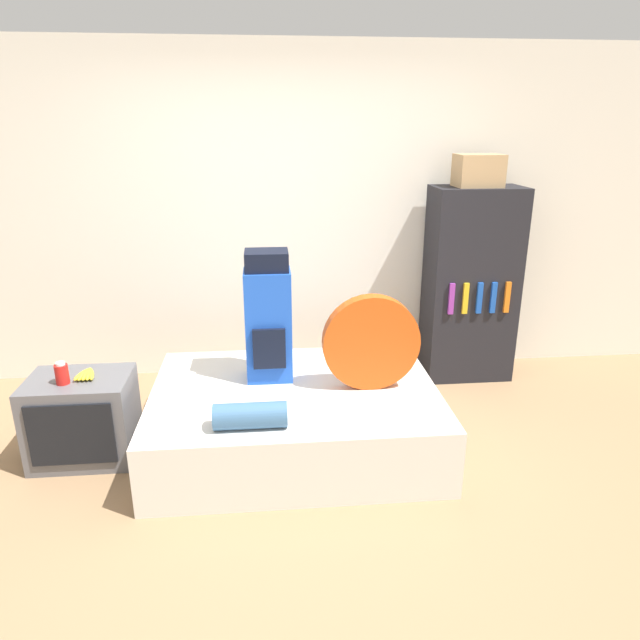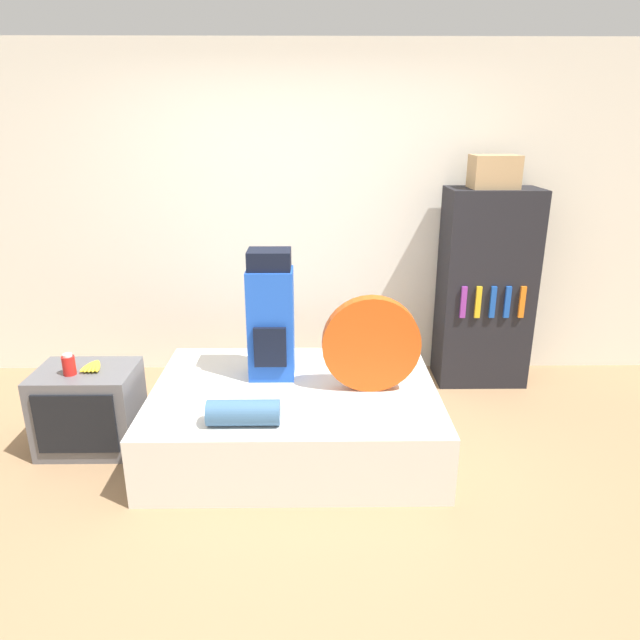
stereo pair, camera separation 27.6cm
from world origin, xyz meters
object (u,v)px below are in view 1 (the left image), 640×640
Objects in this scene: television at (83,418)px; backpack at (268,318)px; bookshelf at (470,285)px; cardboard_box at (478,171)px; sleeping_roll at (250,416)px; canister at (62,374)px; tent_bag at (371,342)px.

backpack is at bearing 8.67° from television.
backpack is at bearing -152.98° from bookshelf.
bookshelf reaches higher than television.
cardboard_box is at bearing 26.88° from backpack.
sleeping_roll is 2.30m from bookshelf.
cardboard_box reaches higher than canister.
cardboard_box is (1.60, 0.81, 0.84)m from backpack.
television is 1.83× the size of cardboard_box.
television is 3.26m from cardboard_box.
cardboard_box is at bearing 19.67° from television.
television is 0.34m from canister.
television is (-1.17, -0.18, -0.56)m from backpack.
bookshelf is (2.80, 1.01, 0.50)m from television.
canister reaches higher than television.
backpack is 0.67m from tent_bag.
bookshelf reaches higher than sleeping_roll.
canister is (-1.11, 0.41, 0.11)m from sleeping_roll.
canister reaches higher than sleeping_roll.
sleeping_roll is 0.26× the size of bookshelf.
backpack is 1.27m from canister.
cardboard_box is (0.97, 1.02, 0.95)m from tent_bag.
tent_bag is at bearing 30.71° from sleeping_roll.
backpack is 1.38× the size of television.
canister is (-0.06, -0.06, 0.33)m from television.
sleeping_roll is 1.18m from television.
tent_bag reaches higher than television.
cardboard_box is (1.72, 1.46, 1.18)m from sleeping_roll.
television is at bearing 45.99° from canister.
backpack is 1.83m from bookshelf.
cardboard_box is (2.83, 1.05, 1.06)m from canister.
bookshelf is at bearing 40.35° from sleeping_roll.
canister is (-1.23, -0.24, -0.22)m from backpack.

